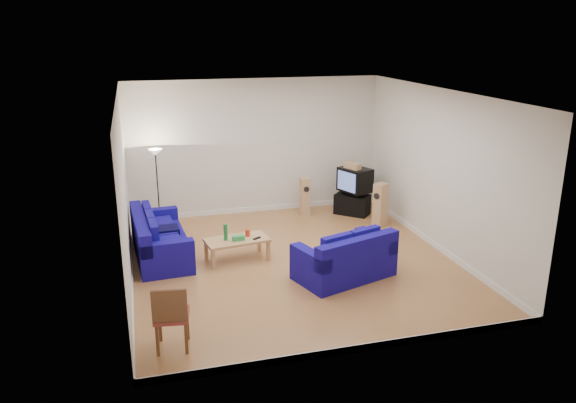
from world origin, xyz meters
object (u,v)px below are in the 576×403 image
object	(u,v)px
sofa_loveseat	(346,261)
television	(355,180)
coffee_table	(237,242)
tv_stand	(352,204)
sofa_three_seat	(158,241)

from	to	relation	value
sofa_loveseat	television	world-z (taller)	television
coffee_table	television	bearing A→B (deg)	32.07
coffee_table	tv_stand	distance (m)	3.77
sofa_three_seat	television	world-z (taller)	television
coffee_table	television	distance (m)	3.83
sofa_three_seat	tv_stand	world-z (taller)	sofa_three_seat
coffee_table	tv_stand	world-z (taller)	tv_stand
television	tv_stand	bearing A→B (deg)	-131.68
sofa_loveseat	television	distance (m)	3.69
sofa_loveseat	television	bearing A→B (deg)	47.87
sofa_loveseat	tv_stand	xyz separation A→B (m)	(1.45, 3.35, -0.08)
sofa_three_seat	sofa_loveseat	xyz separation A→B (m)	(3.19, -1.90, 0.01)
coffee_table	tv_stand	size ratio (longest dim) A/B	1.59
sofa_three_seat	coffee_table	distance (m)	1.57
sofa_loveseat	coffee_table	size ratio (longest dim) A/B	1.52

